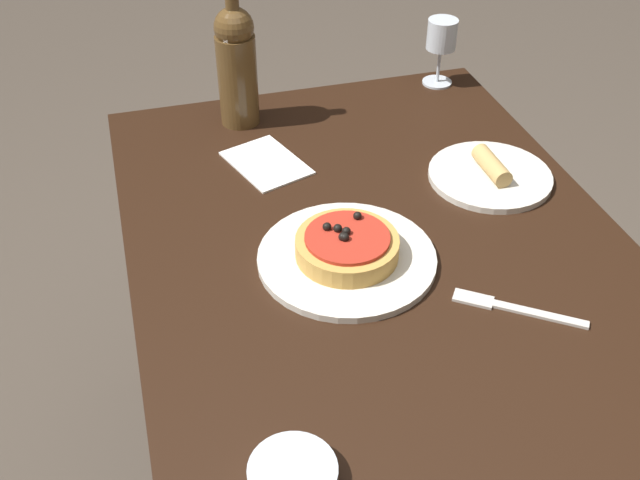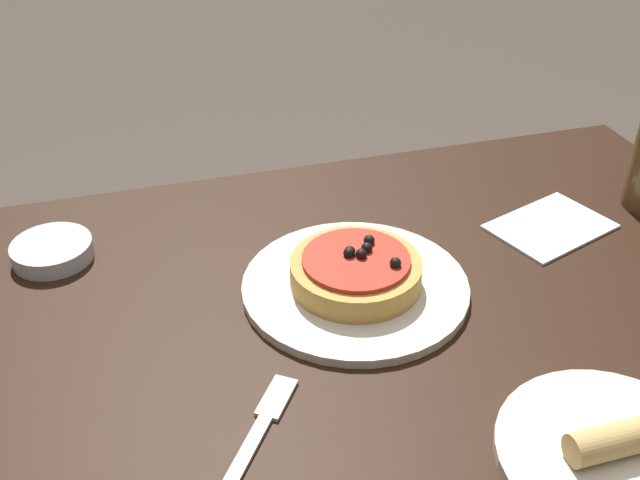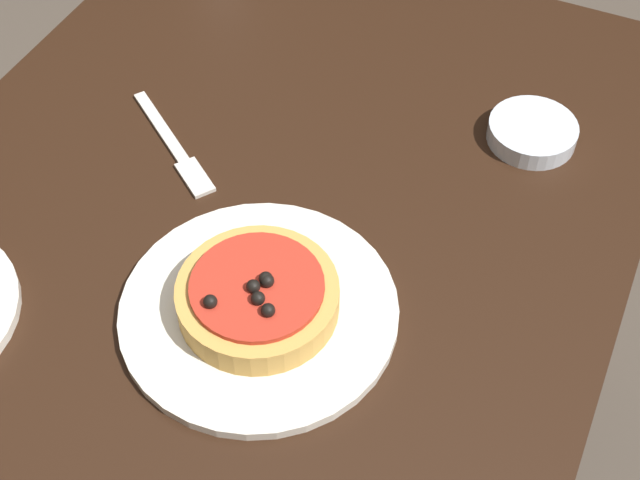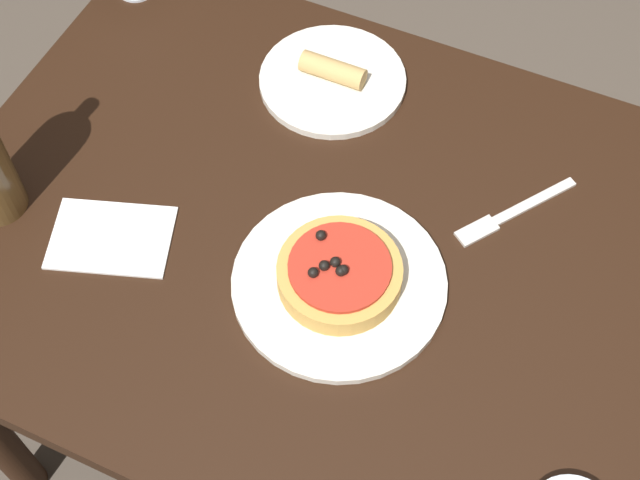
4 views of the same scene
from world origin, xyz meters
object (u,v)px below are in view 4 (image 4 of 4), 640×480
dinner_plate (339,283)px  fork (509,214)px  pizza (339,273)px  side_plate (333,79)px  dining_table (377,290)px

dinner_plate → fork: size_ratio=1.66×
pizza → fork: pizza is taller
dinner_plate → side_plate: (0.15, -0.32, 0.00)m
side_plate → fork: bearing=159.1°
side_plate → pizza: bearing=115.3°
dinner_plate → side_plate: bearing=-64.7°
dinner_plate → side_plate: 0.36m
dining_table → pizza: (0.03, 0.07, 0.13)m
dining_table → pizza: bearing=63.2°
dinner_plate → fork: dinner_plate is taller
dinner_plate → pizza: bearing=16.2°
dinner_plate → pizza: size_ratio=1.74×
pizza → side_plate: (0.15, -0.32, -0.02)m
dining_table → side_plate: size_ratio=5.53×
fork → side_plate: (0.32, -0.12, 0.01)m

